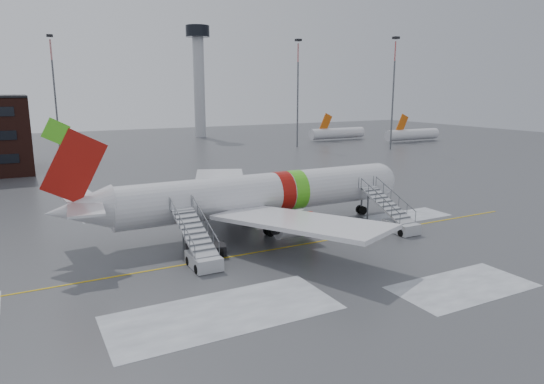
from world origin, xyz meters
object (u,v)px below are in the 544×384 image
airstair_fwd (396,220)px  airstair_aft (200,251)px  airliner (253,195)px  pushback_tug (203,247)px

airstair_fwd → airstair_aft: 19.62m
airstair_fwd → airstair_aft: bearing=180.0°
airstair_fwd → airliner: bearing=151.3°
airstair_fwd → airstair_aft: same height
airliner → airstair_aft: airliner is taller
airstair_aft → pushback_tug: size_ratio=2.19×
airstair_fwd → pushback_tug: size_ratio=2.19×
airstair_aft → pushback_tug: (0.83, 1.69, -0.26)m
airliner → airstair_fwd: airliner is taller
airliner → airstair_fwd: bearing=-28.7°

